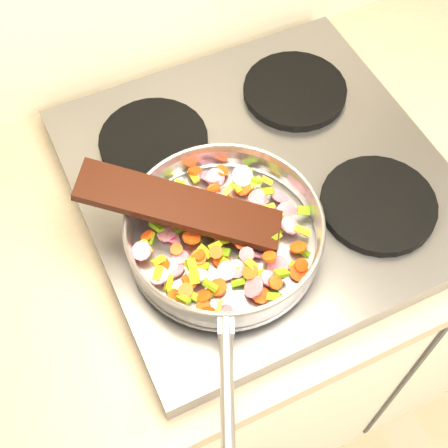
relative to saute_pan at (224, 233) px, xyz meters
name	(u,v)px	position (x,y,z in m)	size (l,w,h in m)	color
cooktop	(261,182)	(0.12, 0.10, -0.07)	(0.60, 0.60, 0.04)	#939399
grate_fl	(223,270)	(-0.02, -0.04, -0.04)	(0.19, 0.19, 0.02)	black
grate_fr	(378,205)	(0.26, -0.04, -0.04)	(0.19, 0.19, 0.02)	black
grate_bl	(154,141)	(-0.02, 0.24, -0.04)	(0.19, 0.19, 0.02)	black
grate_br	(295,90)	(0.26, 0.24, -0.04)	(0.19, 0.19, 0.02)	black
saute_pan	(224,233)	(0.00, 0.00, 0.00)	(0.34, 0.48, 0.06)	#9E9EA5
vegetable_heap	(221,237)	(0.00, 0.00, -0.01)	(0.29, 0.28, 0.05)	#669D13
wooden_spatula	(180,206)	(-0.05, 0.06, 0.03)	(0.31, 0.07, 0.01)	black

